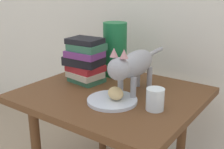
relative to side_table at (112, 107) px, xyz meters
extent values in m
cube|color=brown|center=(0.00, 0.00, 0.06)|extent=(0.75, 0.66, 0.03)
cylinder|color=brown|center=(-0.25, 0.25, -0.22)|extent=(0.04, 0.04, 0.52)
cylinder|color=brown|center=(0.25, 0.25, -0.22)|extent=(0.04, 0.04, 0.52)
cylinder|color=silver|center=(0.07, -0.09, 0.08)|extent=(0.21, 0.21, 0.01)
ellipsoid|color=#E0BC7A|center=(0.08, -0.09, 0.11)|extent=(0.10, 0.10, 0.05)
cylinder|color=#99999E|center=(0.13, -0.03, 0.12)|extent=(0.02, 0.02, 0.10)
cylinder|color=#99999E|center=(0.07, -0.03, 0.12)|extent=(0.02, 0.02, 0.10)
cylinder|color=#99999E|center=(0.12, 0.13, 0.12)|extent=(0.02, 0.02, 0.10)
cylinder|color=#99999E|center=(0.06, 0.13, 0.12)|extent=(0.02, 0.02, 0.10)
ellipsoid|color=#99999E|center=(0.09, 0.05, 0.21)|extent=(0.11, 0.27, 0.11)
sphere|color=#99999E|center=(0.10, -0.10, 0.22)|extent=(0.09, 0.09, 0.09)
cone|color=tan|center=(0.12, -0.10, 0.28)|extent=(0.03, 0.03, 0.03)
cone|color=tan|center=(0.08, -0.10, 0.28)|extent=(0.03, 0.03, 0.03)
cylinder|color=#99999E|center=(0.08, 0.26, 0.22)|extent=(0.03, 0.16, 0.02)
cube|color=#336B4C|center=(-0.18, 0.04, 0.09)|extent=(0.17, 0.14, 0.03)
cube|color=#BCB299|center=(-0.18, 0.03, 0.11)|extent=(0.17, 0.14, 0.03)
cube|color=maroon|center=(-0.18, 0.04, 0.14)|extent=(0.17, 0.15, 0.03)
cube|color=black|center=(-0.19, 0.04, 0.18)|extent=(0.18, 0.15, 0.04)
cube|color=#72337A|center=(-0.18, 0.03, 0.21)|extent=(0.17, 0.13, 0.03)
cube|color=#336B4C|center=(-0.17, 0.04, 0.25)|extent=(0.16, 0.13, 0.03)
cube|color=black|center=(-0.18, 0.04, 0.27)|extent=(0.16, 0.13, 0.03)
cylinder|color=#196B38|center=(-0.13, 0.21, 0.21)|extent=(0.12, 0.12, 0.27)
cylinder|color=silver|center=(0.24, -0.06, 0.12)|extent=(0.07, 0.07, 0.08)
cylinder|color=silver|center=(0.24, -0.06, 0.10)|extent=(0.06, 0.06, 0.04)
camera|label=1|loc=(0.68, -0.96, 0.54)|focal=45.48mm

